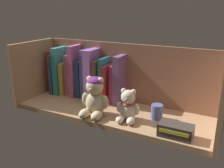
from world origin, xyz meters
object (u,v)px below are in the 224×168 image
at_px(book_3, 69,77).
at_px(book_5, 78,70).
at_px(book_10, 106,79).
at_px(teddy_bear_smaller, 128,107).
at_px(book_9, 101,79).
at_px(pillar_candle, 157,112).
at_px(book_6, 83,78).
at_px(book_7, 88,73).
at_px(book_0, 56,71).
at_px(book_12, 115,83).
at_px(book_1, 60,72).
at_px(book_8, 95,73).
at_px(book_2, 64,69).
at_px(book_4, 73,74).
at_px(small_product_box, 176,130).
at_px(teddy_bear_larger, 95,97).
at_px(book_13, 121,79).
at_px(book_11, 110,82).

height_order(book_3, book_5, book_5).
relative_size(book_10, teddy_bear_smaller, 1.61).
relative_size(book_9, pillar_candle, 3.22).
relative_size(book_6, book_7, 0.75).
relative_size(book_0, book_6, 1.20).
height_order(book_3, book_12, book_12).
bearing_deg(book_1, book_8, 0.00).
distance_m(book_2, book_8, 0.18).
bearing_deg(book_7, book_9, -0.00).
xyz_separation_m(book_9, pillar_candle, (0.30, -0.09, -0.06)).
height_order(book_4, small_product_box, book_4).
distance_m(book_4, small_product_box, 0.59).
xyz_separation_m(book_0, teddy_bear_larger, (0.33, -0.17, -0.03)).
bearing_deg(book_9, book_0, 180.00).
relative_size(book_4, book_13, 0.92).
xyz_separation_m(book_3, book_6, (0.09, 0.00, 0.01)).
height_order(book_12, small_product_box, book_12).
bearing_deg(book_6, book_0, 180.00).
bearing_deg(book_3, book_5, 0.00).
xyz_separation_m(book_3, book_5, (0.06, 0.00, 0.04)).
height_order(book_5, book_10, book_5).
height_order(book_3, book_11, book_11).
bearing_deg(book_0, book_13, 0.00).
relative_size(book_5, book_8, 1.04).
distance_m(book_9, book_12, 0.07).
bearing_deg(book_10, book_3, 180.00).
xyz_separation_m(book_5, book_9, (0.13, 0.00, -0.03)).
bearing_deg(teddy_bear_smaller, book_6, 153.12).
xyz_separation_m(book_6, book_11, (0.15, 0.00, 0.00)).
distance_m(book_2, book_11, 0.26).
xyz_separation_m(book_0, teddy_bear_smaller, (0.47, -0.15, -0.05)).
distance_m(book_0, small_product_box, 0.69).
bearing_deg(book_11, book_5, -180.00).
height_order(book_2, book_5, book_5).
distance_m(book_0, teddy_bear_larger, 0.38).
bearing_deg(book_3, book_9, 0.00).
relative_size(book_8, book_13, 1.08).
bearing_deg(teddy_bear_smaller, pillar_candle, 33.05).
xyz_separation_m(book_10, book_12, (0.05, 0.00, -0.01)).
xyz_separation_m(book_3, book_7, (0.12, 0.00, 0.04)).
relative_size(book_0, book_2, 0.90).
distance_m(book_0, book_2, 0.05).
bearing_deg(book_1, book_0, 180.00).
bearing_deg(teddy_bear_larger, book_0, 152.91).
distance_m(book_6, book_12, 0.17).
height_order(book_6, small_product_box, book_6).
xyz_separation_m(book_9, teddy_bear_larger, (0.07, -0.17, -0.02)).
height_order(book_6, book_7, book_7).
relative_size(book_10, teddy_bear_larger, 1.27).
xyz_separation_m(book_4, teddy_bear_larger, (0.23, -0.17, -0.02)).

